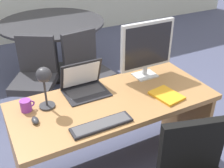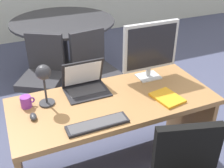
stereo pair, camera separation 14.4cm
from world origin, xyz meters
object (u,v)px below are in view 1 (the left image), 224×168
Objects in this scene: keyboard at (102,125)px; book at (167,95)px; mouse at (35,120)px; desk_lamp at (44,80)px; monitor at (147,47)px; desk at (112,117)px; laptop at (83,82)px; coffee_mug at (26,105)px; meeting_chair_far at (87,76)px; meeting_chair_near at (36,83)px; meeting_table at (53,35)px.

book is (0.62, 0.09, -0.00)m from keyboard.
desk_lamp reaches higher than mouse.
keyboard is at bearing -171.31° from book.
monitor reaches higher than mouse.
monitor is at bearing 21.07° from desk.
mouse is (-0.39, 0.25, 0.01)m from keyboard.
laptop is 1.01× the size of desk_lamp.
keyboard is 0.59m from coffee_mug.
mouse is 1.49m from meeting_chair_far.
keyboard is at bearing -127.76° from desk.
monitor is 1.10m from coffee_mug.
desk_lamp reaches higher than book.
monitor reaches higher than meeting_chair_near.
meeting_table is at bearing 98.39° from meeting_chair_far.
laptop is 0.39m from desk_lamp.
mouse is 1.36m from meeting_chair_near.
desk_lamp is 2.03m from meeting_table.
mouse is 0.80× the size of coffee_mug.
meeting_chair_near is (-0.46, -0.76, -0.27)m from meeting_table.
coffee_mug is at bearing 162.45° from book.
book is 0.31× the size of meeting_chair_far.
desk is 0.49m from book.
desk_lamp reaches higher than meeting_chair_near.
meeting_chair_near is 1.00× the size of meeting_chair_far.
coffee_mug is 0.12× the size of meeting_chair_far.
keyboard is 1.27× the size of desk_lamp.
desk_lamp is at bearing -125.90° from meeting_chair_far.
meeting_table reaches higher than keyboard.
desk is at bearing -8.56° from desk_lamp.
monitor reaches higher than meeting_chair_far.
desk_lamp is at bearing 44.25° from mouse.
book is at bearing -83.43° from meeting_chair_far.
keyboard is at bearing -98.57° from meeting_table.
meeting_chair_far is at bearing 47.66° from coffee_mug.
desk_lamp is at bearing -160.87° from laptop.
mouse is 0.25× the size of desk_lamp.
monitor is 4.70× the size of coffee_mug.
keyboard is 5.12× the size of mouse.
coffee_mug is at bearing 169.21° from desk.
meeting_table is at bearing 58.51° from meeting_chair_near.
desk_lamp is 1.32m from meeting_chair_near.
meeting_chair_near is at bearing 117.67° from book.
monitor is 1.48m from meeting_chair_near.
meeting_chair_far is (0.24, 1.09, -0.19)m from desk.
laptop reaches higher than meeting_table.
desk_lamp reaches higher than laptop.
desk_lamp is at bearing -107.71° from meeting_table.
meeting_chair_near reaches higher than keyboard.
book is 0.19× the size of meeting_table.
meeting_chair_near is at bearing 94.62° from keyboard.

